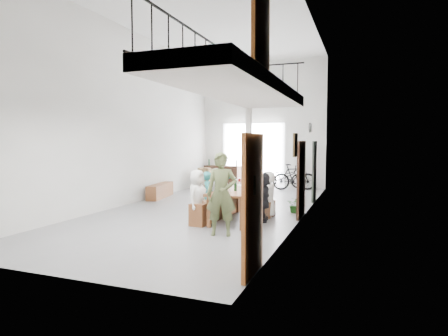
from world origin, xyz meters
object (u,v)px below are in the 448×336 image
at_px(tasting_table, 239,192).
at_px(bench_inner, 217,208).
at_px(oak_barrel, 204,178).
at_px(host_standing, 221,194).
at_px(side_bench, 160,191).
at_px(bicycle_near, 284,177).
at_px(serving_counter, 223,176).

bearing_deg(tasting_table, bench_inner, 175.98).
xyz_separation_m(bench_inner, oak_barrel, (-2.79, 5.64, 0.17)).
bearing_deg(bench_inner, host_standing, -60.94).
xyz_separation_m(bench_inner, side_bench, (-3.18, 2.62, -0.02)).
distance_m(tasting_table, host_standing, 1.58).
relative_size(host_standing, bicycle_near, 0.96).
bearing_deg(bicycle_near, oak_barrel, 99.69).
xyz_separation_m(tasting_table, oak_barrel, (-3.43, 5.69, -0.27)).
distance_m(bench_inner, side_bench, 4.12).
distance_m(oak_barrel, bicycle_near, 3.40).
bearing_deg(oak_barrel, bench_inner, -63.68).
bearing_deg(host_standing, side_bench, 118.84).
distance_m(side_bench, oak_barrel, 3.05).
height_order(side_bench, oak_barrel, oak_barrel).
xyz_separation_m(serving_counter, bicycle_near, (2.82, -0.05, 0.04)).
relative_size(tasting_table, bicycle_near, 1.26).
bearing_deg(serving_counter, host_standing, -61.54).
height_order(serving_counter, host_standing, host_standing).
xyz_separation_m(bench_inner, serving_counter, (-2.43, 6.89, 0.19)).
xyz_separation_m(side_bench, oak_barrel, (0.39, 3.02, 0.19)).
distance_m(bench_inner, oak_barrel, 6.29).
distance_m(tasting_table, serving_counter, 7.60).
distance_m(bench_inner, host_standing, 1.89).
distance_m(tasting_table, bench_inner, 0.78).
height_order(bench_inner, host_standing, host_standing).
relative_size(tasting_table, host_standing, 1.32).
relative_size(bench_inner, host_standing, 1.30).
bearing_deg(bicycle_near, serving_counter, 77.86).
relative_size(bench_inner, serving_counter, 1.34).
relative_size(tasting_table, oak_barrel, 2.67).
height_order(tasting_table, host_standing, host_standing).
relative_size(serving_counter, bicycle_near, 0.92).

